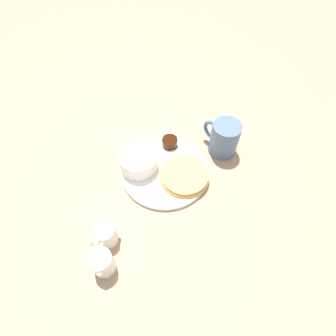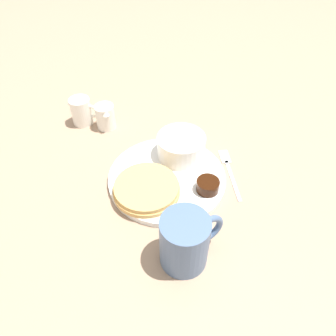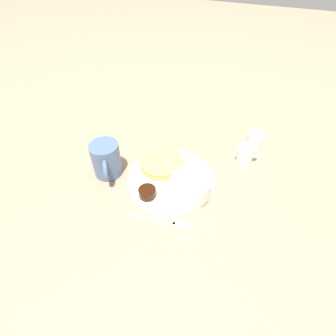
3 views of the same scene
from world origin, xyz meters
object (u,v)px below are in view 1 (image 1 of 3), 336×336
plate (165,170)px  coffee_mug (224,138)px  bowl (139,160)px  creamer_pitcher_near (106,235)px  creamer_pitcher_far (102,262)px  fork (142,139)px

plate → coffee_mug: (-0.03, 0.17, 0.04)m
bowl → creamer_pitcher_near: size_ratio=1.54×
bowl → creamer_pitcher_far: creamer_pitcher_far is taller
creamer_pitcher_far → fork: bearing=155.0°
creamer_pitcher_far → fork: creamer_pitcher_far is taller
plate → creamer_pitcher_near: bearing=-50.0°
plate → bowl: bearing=-114.4°
plate → coffee_mug: coffee_mug is taller
bowl → fork: 0.11m
plate → bowl: size_ratio=2.34×
creamer_pitcher_far → plate: bearing=137.1°
creamer_pitcher_far → fork: (-0.33, 0.16, -0.03)m
plate → creamer_pitcher_far: bearing=-42.9°
bowl → coffee_mug: size_ratio=0.97×
plate → coffee_mug: bearing=100.1°
bowl → coffee_mug: bearing=90.5°
fork → creamer_pitcher_far: bearing=-25.0°
plate → creamer_pitcher_far: size_ratio=3.22×
plate → creamer_pitcher_near: 0.23m
bowl → fork: (-0.10, 0.03, -0.04)m
creamer_pitcher_far → coffee_mug: bearing=122.9°
plate → creamer_pitcher_far: creamer_pitcher_far is taller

